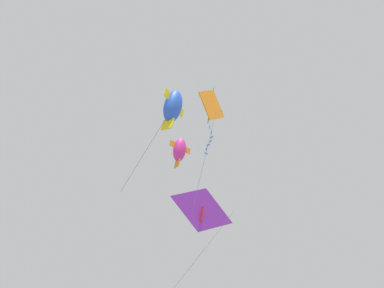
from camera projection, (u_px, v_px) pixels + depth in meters
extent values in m
ellipsoid|color=#DB2D93|center=(180.00, 150.00, 33.29)|extent=(0.85, 1.01, 1.47)
cube|color=orange|center=(174.00, 144.00, 33.25)|extent=(0.50, 0.21, 0.30)
cube|color=orange|center=(186.00, 150.00, 33.52)|extent=(0.50, 0.21, 0.30)
cube|color=orange|center=(177.00, 163.00, 32.86)|extent=(0.16, 0.52, 0.52)
sphere|color=black|center=(175.00, 143.00, 33.65)|extent=(0.13, 0.15, 0.13)
sphere|color=black|center=(181.00, 146.00, 33.80)|extent=(0.13, 0.15, 0.13)
pyramid|color=purple|center=(201.00, 211.00, 32.49)|extent=(2.71, 1.17, 1.63)
cube|color=red|center=(199.00, 215.00, 32.50)|extent=(0.24, 0.83, 0.92)
cube|color=red|center=(204.00, 198.00, 32.85)|extent=(0.67, 0.24, 0.18)
cylinder|color=#47474C|center=(205.00, 248.00, 29.43)|extent=(2.82, 0.50, 4.63)
ellipsoid|color=blue|center=(173.00, 106.00, 28.24)|extent=(1.35, 1.38, 1.85)
cube|color=yellow|center=(169.00, 96.00, 28.10)|extent=(0.56, 0.49, 0.39)
cube|color=yellow|center=(179.00, 109.00, 28.64)|extent=(0.56, 0.49, 0.39)
cube|color=yellow|center=(168.00, 124.00, 27.61)|extent=(0.46, 0.53, 0.65)
sphere|color=black|center=(166.00, 95.00, 28.60)|extent=(0.21, 0.21, 0.16)
sphere|color=black|center=(172.00, 102.00, 28.89)|extent=(0.21, 0.21, 0.16)
cylinder|color=#47474C|center=(151.00, 143.00, 25.35)|extent=(1.59, 1.78, 4.04)
cube|color=orange|center=(211.00, 105.00, 32.68)|extent=(1.83, 1.14, 2.10)
cylinder|color=green|center=(211.00, 105.00, 32.70)|extent=(0.31, 0.38, 2.41)
cylinder|color=green|center=(211.00, 102.00, 32.82)|extent=(1.52, 0.86, 0.05)
cylinder|color=#47474C|center=(209.00, 125.00, 31.80)|extent=(0.04, 0.05, 0.30)
cube|color=blue|center=(210.00, 127.00, 31.68)|extent=(0.06, 0.17, 0.06)
cylinder|color=#47474C|center=(211.00, 130.00, 31.60)|extent=(0.02, 0.12, 0.30)
cube|color=blue|center=(212.00, 132.00, 31.51)|extent=(0.04, 0.17, 0.06)
cylinder|color=#47474C|center=(212.00, 135.00, 31.41)|extent=(0.05, 0.01, 0.30)
cube|color=blue|center=(212.00, 137.00, 31.32)|extent=(0.12, 0.14, 0.06)
cylinder|color=#47474C|center=(211.00, 139.00, 31.20)|extent=(0.02, 0.07, 0.30)
cube|color=blue|center=(211.00, 141.00, 31.08)|extent=(0.05, 0.17, 0.06)
cylinder|color=#47474C|center=(209.00, 143.00, 30.97)|extent=(0.02, 0.13, 0.30)
cube|color=blue|center=(208.00, 145.00, 30.85)|extent=(0.12, 0.15, 0.06)
cylinder|color=#47474C|center=(207.00, 147.00, 30.73)|extent=(0.01, 0.11, 0.30)
cube|color=blue|center=(206.00, 149.00, 30.61)|extent=(0.03, 0.17, 0.06)
cylinder|color=#47474C|center=(206.00, 151.00, 30.49)|extent=(0.03, 0.02, 0.30)
cube|color=blue|center=(206.00, 153.00, 30.38)|extent=(0.17, 0.05, 0.06)
cylinder|color=#47474C|center=(205.00, 156.00, 29.56)|extent=(0.91, 0.78, 5.53)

